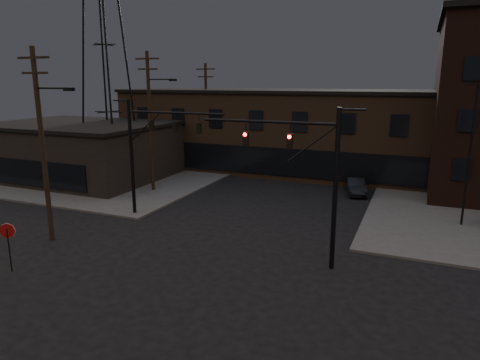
# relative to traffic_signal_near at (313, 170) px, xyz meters

# --- Properties ---
(ground) EXTENTS (140.00, 140.00, 0.00)m
(ground) POSITION_rel_traffic_signal_near_xyz_m (-5.36, -4.50, -4.93)
(ground) COLOR black
(ground) RESTS_ON ground
(sidewalk_nw) EXTENTS (30.00, 30.00, 0.15)m
(sidewalk_nw) POSITION_rel_traffic_signal_near_xyz_m (-27.36, 17.50, -4.86)
(sidewalk_nw) COLOR #474744
(sidewalk_nw) RESTS_ON ground
(building_row) EXTENTS (40.00, 12.00, 8.00)m
(building_row) POSITION_rel_traffic_signal_near_xyz_m (-5.36, 23.50, -0.93)
(building_row) COLOR #493627
(building_row) RESTS_ON ground
(building_left) EXTENTS (16.00, 12.00, 5.00)m
(building_left) POSITION_rel_traffic_signal_near_xyz_m (-25.36, 11.50, -2.43)
(building_left) COLOR black
(building_left) RESTS_ON ground
(traffic_signal_near) EXTENTS (7.12, 0.24, 8.00)m
(traffic_signal_near) POSITION_rel_traffic_signal_near_xyz_m (0.00, 0.00, 0.00)
(traffic_signal_near) COLOR black
(traffic_signal_near) RESTS_ON ground
(traffic_signal_far) EXTENTS (7.12, 0.24, 8.00)m
(traffic_signal_far) POSITION_rel_traffic_signal_near_xyz_m (-12.07, 3.50, 0.08)
(traffic_signal_far) COLOR black
(traffic_signal_far) RESTS_ON ground
(stop_sign) EXTENTS (0.72, 0.33, 2.48)m
(stop_sign) POSITION_rel_traffic_signal_near_xyz_m (-13.36, -6.49, -3.09)
(stop_sign) COLOR black
(stop_sign) RESTS_ON ground
(utility_pole_near) EXTENTS (3.70, 0.28, 11.00)m
(utility_pole_near) POSITION_rel_traffic_signal_near_xyz_m (-14.79, -2.50, 0.94)
(utility_pole_near) COLOR black
(utility_pole_near) RESTS_ON ground
(utility_pole_mid) EXTENTS (3.70, 0.28, 11.50)m
(utility_pole_mid) POSITION_rel_traffic_signal_near_xyz_m (-15.79, 9.50, 1.19)
(utility_pole_mid) COLOR black
(utility_pole_mid) RESTS_ON ground
(utility_pole_far) EXTENTS (2.20, 0.28, 11.00)m
(utility_pole_far) POSITION_rel_traffic_signal_near_xyz_m (-16.86, 21.50, 0.85)
(utility_pole_far) COLOR black
(utility_pole_far) RESTS_ON ground
(transmission_tower) EXTENTS (7.00, 7.00, 25.00)m
(transmission_tower) POSITION_rel_traffic_signal_near_xyz_m (-23.36, 13.50, 7.57)
(transmission_tower) COLOR black
(transmission_tower) RESTS_ON ground
(lot_light_a) EXTENTS (1.50, 0.28, 9.14)m
(lot_light_a) POSITION_rel_traffic_signal_near_xyz_m (7.64, 9.50, 0.58)
(lot_light_a) COLOR black
(lot_light_a) RESTS_ON ground
(parked_car_lot_b) EXTENTS (5.24, 3.50, 1.41)m
(parked_car_lot_b) POSITION_rel_traffic_signal_near_xyz_m (8.05, 18.48, -4.08)
(parked_car_lot_b) COLOR #ABACAD
(parked_car_lot_b) RESTS_ON sidewalk_ne
(car_crossing) EXTENTS (2.39, 4.23, 1.32)m
(car_crossing) POSITION_rel_traffic_signal_near_xyz_m (0.14, 15.30, -4.27)
(car_crossing) COLOR black
(car_crossing) RESTS_ON ground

